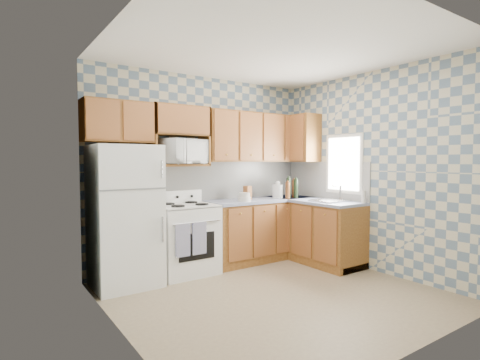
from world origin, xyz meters
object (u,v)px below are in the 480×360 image
object	(u,v)px
electric_kettle	(278,191)
stove_body	(185,240)
refrigerator	(125,216)
microwave	(183,152)

from	to	relation	value
electric_kettle	stove_body	bearing A→B (deg)	178.33
refrigerator	microwave	xyz separation A→B (m)	(0.83, 0.13, 0.78)
electric_kettle	refrigerator	bearing A→B (deg)	179.50
refrigerator	stove_body	distance (m)	0.89
stove_body	refrigerator	bearing A→B (deg)	-178.22
stove_body	electric_kettle	bearing A→B (deg)	-1.67
microwave	electric_kettle	bearing A→B (deg)	-24.54
stove_body	microwave	world-z (taller)	microwave
microwave	electric_kettle	xyz separation A→B (m)	(1.54, -0.15, -0.59)
refrigerator	electric_kettle	distance (m)	2.38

